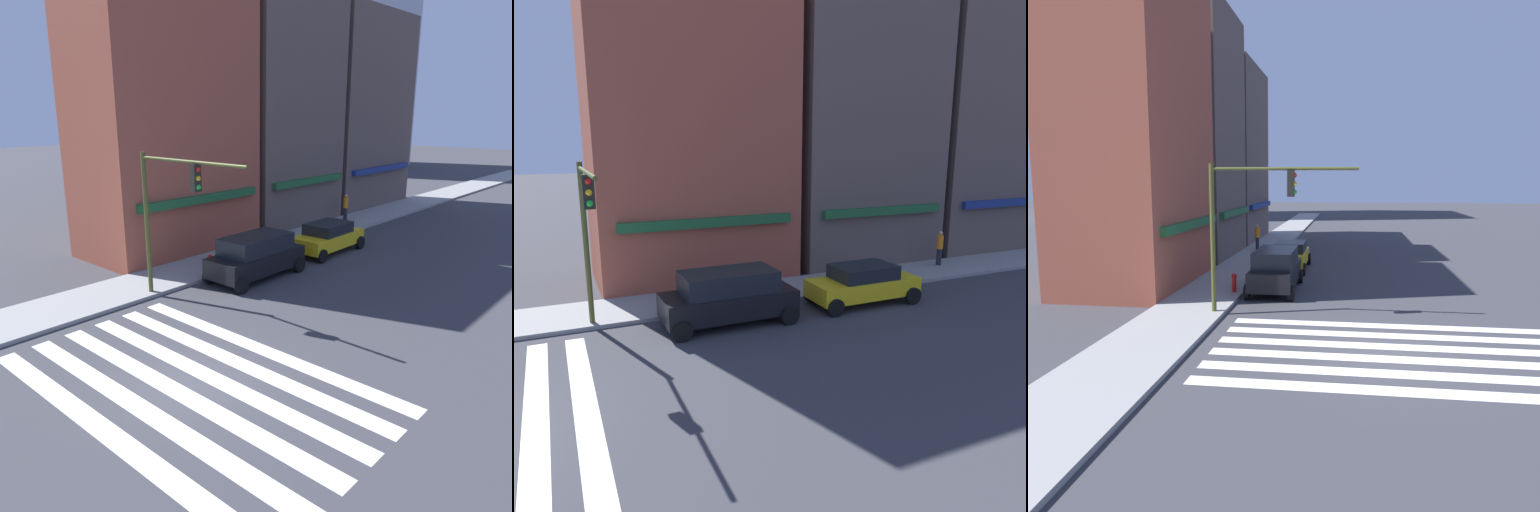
% 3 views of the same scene
% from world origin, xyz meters
% --- Properties ---
extents(storefront_row, '(27.52, 5.30, 15.75)m').
position_xyz_m(storefront_row, '(17.69, 11.50, 7.47)').
color(storefront_row, '#9E4C38').
rests_on(storefront_row, ground_plane).
extents(traffic_signal, '(0.32, 5.44, 5.70)m').
position_xyz_m(traffic_signal, '(3.44, 5.05, 3.98)').
color(traffic_signal, '#474C1E').
rests_on(traffic_signal, ground_plane).
extents(suv_black, '(4.71, 2.12, 1.94)m').
position_xyz_m(suv_black, '(7.91, 4.70, 1.03)').
color(suv_black, black).
rests_on(suv_black, ground_plane).
extents(sedan_yellow, '(4.42, 2.02, 1.59)m').
position_xyz_m(sedan_yellow, '(13.56, 4.70, 0.84)').
color(sedan_yellow, yellow).
rests_on(sedan_yellow, ground_plane).
extents(pedestrian_orange_vest, '(0.32, 0.32, 1.77)m').
position_xyz_m(pedestrian_orange_vest, '(20.46, 7.96, 1.07)').
color(pedestrian_orange_vest, '#23232D').
rests_on(pedestrian_orange_vest, sidewalk_left).
extents(fire_hydrant, '(0.24, 0.24, 0.84)m').
position_xyz_m(fire_hydrant, '(6.73, 6.40, 0.61)').
color(fire_hydrant, red).
rests_on(fire_hydrant, sidewalk_left).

